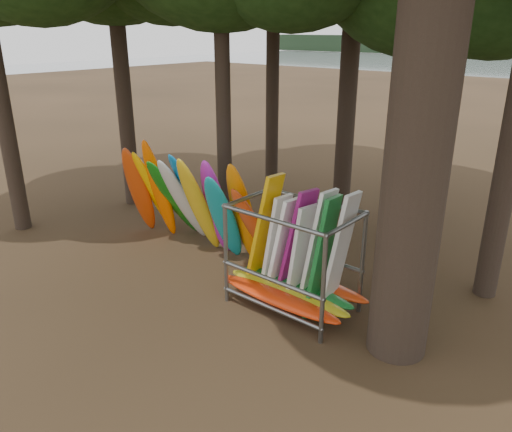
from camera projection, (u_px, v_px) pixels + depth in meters
The scene contains 3 objects.
ground at pixel (196, 281), 12.00m from camera, with size 120.00×120.00×0.00m, color #47331E.
kayak_row at pixel (193, 203), 13.31m from camera, with size 4.97×2.07×3.08m.
storage_rack at pixel (293, 262), 10.59m from camera, with size 3.15×1.59×2.84m.
Camera 1 is at (7.95, -7.26, 5.71)m, focal length 35.00 mm.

